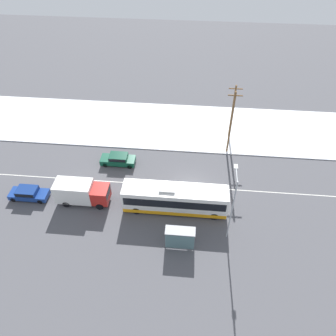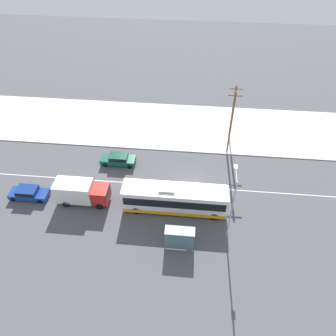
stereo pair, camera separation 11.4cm
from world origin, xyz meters
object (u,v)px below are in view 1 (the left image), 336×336
streetlamp (233,201)px  utility_pole_roadside (231,123)px  sedan_car (118,159)px  pedestrian_at_stop (190,231)px  box_truck (81,192)px  bus_shelter (180,237)px  parked_car_near_truck (28,193)px  city_bus (175,199)px  utility_pole_snowlot (232,111)px

streetlamp → utility_pole_roadside: size_ratio=0.89×
sedan_car → pedestrian_at_stop: (10.01, -10.92, 0.19)m
box_truck → bus_shelter: bearing=-24.0°
parked_car_near_truck → streetlamp: (23.39, -3.05, 4.42)m
sedan_car → pedestrian_at_stop: size_ratio=2.80×
city_bus → utility_pole_roadside: 13.12m
utility_pole_roadside → parked_car_near_truck: bearing=-155.6°
sedan_car → parked_car_near_truck: size_ratio=1.00×
city_bus → pedestrian_at_stop: (1.90, -3.78, -0.68)m
bus_shelter → utility_pole_snowlot: 20.82m
city_bus → utility_pole_roadside: bearing=59.7°
pedestrian_at_stop → utility_pole_snowlot: bearing=75.0°
bus_shelter → pedestrian_at_stop: bearing=53.6°
box_truck → sedan_car: box_truck is taller
bus_shelter → utility_pole_roadside: utility_pole_roadside is taller
box_truck → utility_pole_roadside: 20.75m
city_bus → utility_pole_snowlot: bearing=64.9°
box_truck → utility_pole_snowlot: bearing=39.2°
box_truck → utility_pole_snowlot: (17.80, 14.50, 2.74)m
sedan_car → utility_pole_roadside: size_ratio=0.49×
pedestrian_at_stop → bus_shelter: size_ratio=0.53×
city_bus → sedan_car: size_ratio=2.59×
city_bus → sedan_car: (-8.11, 7.14, -0.87)m
pedestrian_at_stop → streetlamp: 5.84m
box_truck → utility_pole_roadside: size_ratio=0.66×
sedan_car → parked_car_near_truck: bearing=36.7°
streetlamp → utility_pole_roadside: bearing=87.7°
city_bus → box_truck: size_ratio=1.91×
bus_shelter → utility_pole_snowlot: (5.94, 19.77, 2.66)m
city_bus → bus_shelter: (0.90, -5.14, -0.00)m
bus_shelter → city_bus: bearing=100.0°
city_bus → box_truck: city_bus is taller
box_truck → parked_car_near_truck: 6.62m
parked_car_near_truck → bus_shelter: size_ratio=1.49×
utility_pole_snowlot → bus_shelter: bearing=-106.7°
parked_car_near_truck → pedestrian_at_stop: 19.81m
city_bus → bus_shelter: size_ratio=3.85×
city_bus → pedestrian_at_stop: 4.29m
sedan_car → bus_shelter: (9.01, -12.28, 0.87)m
streetlamp → box_truck: bearing=169.7°
parked_car_near_truck → utility_pole_roadside: (23.94, 10.86, 4.11)m
box_truck → parked_car_near_truck: bearing=-179.9°
city_bus → utility_pole_snowlot: (6.84, 14.64, 2.66)m
parked_car_near_truck → utility_pole_roadside: 26.61m
parked_car_near_truck → bus_shelter: 19.18m
streetlamp → utility_pole_roadside: utility_pole_roadside is taller
pedestrian_at_stop → bus_shelter: bearing=-126.4°
streetlamp → utility_pole_snowlot: streetlamp is taller
utility_pole_snowlot → box_truck: bearing=-140.8°
parked_car_near_truck → streetlamp: 24.00m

